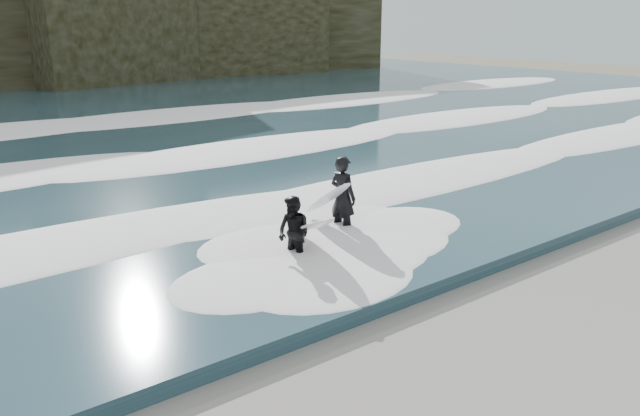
{
  "coord_description": "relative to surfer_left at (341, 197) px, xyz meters",
  "views": [
    {
      "loc": [
        -7.67,
        -3.99,
        4.92
      ],
      "look_at": [
        0.18,
        6.15,
        1.0
      ],
      "focal_mm": 35.0,
      "sensor_mm": 36.0,
      "label": 1
    }
  ],
  "objects": [
    {
      "name": "ground",
      "position": [
        -1.14,
        -6.61,
        -0.97
      ],
      "size": [
        120.0,
        120.0,
        0.0
      ],
      "primitive_type": "plane",
      "color": "#756B4D",
      "rests_on": "ground"
    },
    {
      "name": "surfer_right",
      "position": [
        -1.91,
        -0.9,
        -0.2
      ],
      "size": [
        1.29,
        2.08,
        1.53
      ],
      "color": "black",
      "rests_on": "ground"
    },
    {
      "name": "foam_near",
      "position": [
        -1.14,
        2.39,
        -0.57
      ],
      "size": [
        60.0,
        3.2,
        0.2
      ],
      "primitive_type": "ellipsoid",
      "color": "white",
      "rests_on": "sea"
    },
    {
      "name": "surfer_left",
      "position": [
        0.0,
        0.0,
        0.0
      ],
      "size": [
        1.0,
        1.67,
        1.93
      ],
      "color": "black",
      "rests_on": "ground"
    },
    {
      "name": "foam_mid",
      "position": [
        -1.14,
        9.39,
        -0.55
      ],
      "size": [
        60.0,
        4.0,
        0.24
      ],
      "primitive_type": "ellipsoid",
      "color": "white",
      "rests_on": "sea"
    },
    {
      "name": "foam_far",
      "position": [
        -1.14,
        18.39,
        -0.52
      ],
      "size": [
        60.0,
        4.8,
        0.3
      ],
      "primitive_type": "ellipsoid",
      "color": "white",
      "rests_on": "sea"
    },
    {
      "name": "sea",
      "position": [
        -1.14,
        22.39,
        -0.82
      ],
      "size": [
        90.0,
        52.0,
        0.3
      ],
      "primitive_type": "cube",
      "color": "#213C47",
      "rests_on": "ground"
    }
  ]
}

